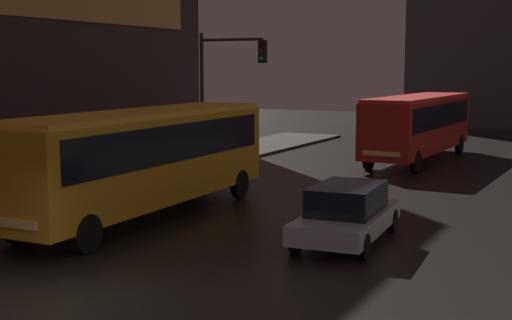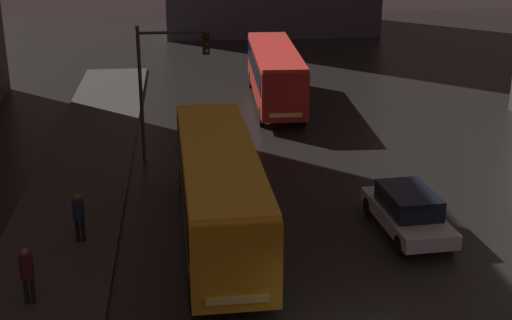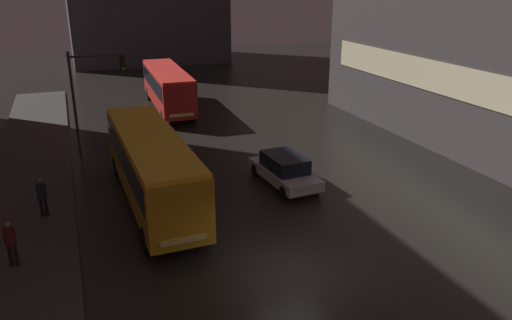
# 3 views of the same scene
# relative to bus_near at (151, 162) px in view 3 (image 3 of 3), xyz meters

# --- Properties ---
(ground_plane) EXTENTS (120.00, 120.00, 0.00)m
(ground_plane) POSITION_rel_bus_near_xyz_m (3.56, -7.59, -2.02)
(ground_plane) COLOR black
(sidewalk_left) EXTENTS (4.00, 48.00, 0.15)m
(sidewalk_left) POSITION_rel_bus_near_xyz_m (-5.44, 2.41, -1.94)
(sidewalk_left) COLOR #3D3A38
(sidewalk_left) RESTS_ON ground
(building_right_block) EXTENTS (10.07, 24.44, 12.96)m
(building_right_block) POSITION_rel_bus_near_xyz_m (21.85, 2.22, 4.46)
(building_right_block) COLOR #383333
(building_right_block) RESTS_ON ground
(bus_near) EXTENTS (2.74, 11.27, 3.27)m
(bus_near) POSITION_rel_bus_near_xyz_m (0.00, 0.00, 0.00)
(bus_near) COLOR orange
(bus_near) RESTS_ON ground
(bus_far) EXTENTS (2.73, 10.95, 3.19)m
(bus_far) POSITION_rel_bus_near_xyz_m (4.10, 16.85, -0.05)
(bus_far) COLOR #AD1E19
(bus_far) RESTS_ON ground
(car_taxi) EXTENTS (2.21, 4.71, 1.52)m
(car_taxi) POSITION_rel_bus_near_xyz_m (6.52, -0.04, -1.25)
(car_taxi) COLOR #B7B7BC
(car_taxi) RESTS_ON ground
(pedestrian_near) EXTENTS (0.55, 0.55, 1.72)m
(pedestrian_near) POSITION_rel_bus_near_xyz_m (-5.60, -3.81, -0.84)
(pedestrian_near) COLOR black
(pedestrian_near) RESTS_ON sidewalk_left
(pedestrian_far) EXTENTS (0.55, 0.55, 1.71)m
(pedestrian_far) POSITION_rel_bus_near_xyz_m (-4.66, 0.05, -0.85)
(pedestrian_far) COLOR black
(pedestrian_far) RESTS_ON sidewalk_left
(traffic_light_main) EXTENTS (3.07, 0.35, 5.99)m
(traffic_light_main) POSITION_rel_bus_near_xyz_m (-1.82, 8.11, 2.03)
(traffic_light_main) COLOR #2D2D2D
(traffic_light_main) RESTS_ON ground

